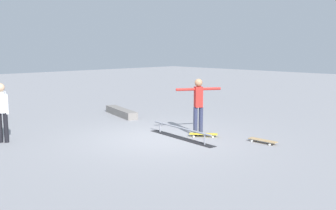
{
  "coord_description": "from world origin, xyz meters",
  "views": [
    {
      "loc": [
        -7.72,
        7.07,
        2.52
      ],
      "look_at": [
        -0.4,
        0.06,
        1.0
      ],
      "focal_mm": 40.81,
      "sensor_mm": 36.0,
      "label": 1
    }
  ],
  "objects_px": {
    "grind_rail": "(181,134)",
    "bystander_white_shirt": "(2,109)",
    "loose_skateboard_natural": "(263,140)",
    "skateboard_main": "(203,134)",
    "skater_main": "(198,103)",
    "skate_ledge": "(121,112)"
  },
  "relations": [
    {
      "from": "grind_rail",
      "to": "bystander_white_shirt",
      "type": "height_order",
      "value": "bystander_white_shirt"
    },
    {
      "from": "grind_rail",
      "to": "loose_skateboard_natural",
      "type": "height_order",
      "value": "grind_rail"
    },
    {
      "from": "skate_ledge",
      "to": "skateboard_main",
      "type": "xyz_separation_m",
      "value": [
        -4.4,
        0.37,
        -0.06
      ]
    },
    {
      "from": "grind_rail",
      "to": "skateboard_main",
      "type": "bearing_deg",
      "value": -111.61
    },
    {
      "from": "skate_ledge",
      "to": "bystander_white_shirt",
      "type": "height_order",
      "value": "bystander_white_shirt"
    },
    {
      "from": "skater_main",
      "to": "grind_rail",
      "type": "bearing_deg",
      "value": 21.38
    },
    {
      "from": "skateboard_main",
      "to": "bystander_white_shirt",
      "type": "xyz_separation_m",
      "value": [
        3.28,
        4.39,
        0.83
      ]
    },
    {
      "from": "grind_rail",
      "to": "skateboard_main",
      "type": "height_order",
      "value": "grind_rail"
    },
    {
      "from": "skater_main",
      "to": "loose_skateboard_natural",
      "type": "height_order",
      "value": "skater_main"
    },
    {
      "from": "bystander_white_shirt",
      "to": "loose_skateboard_natural",
      "type": "distance_m",
      "value": 7.01
    },
    {
      "from": "skate_ledge",
      "to": "skater_main",
      "type": "height_order",
      "value": "skater_main"
    },
    {
      "from": "bystander_white_shirt",
      "to": "skate_ledge",
      "type": "bearing_deg",
      "value": 56.57
    },
    {
      "from": "skate_ledge",
      "to": "skater_main",
      "type": "bearing_deg",
      "value": 175.11
    },
    {
      "from": "skate_ledge",
      "to": "skateboard_main",
      "type": "bearing_deg",
      "value": 175.18
    },
    {
      "from": "grind_rail",
      "to": "skate_ledge",
      "type": "xyz_separation_m",
      "value": [
        4.09,
        -0.98,
        -0.01
      ]
    },
    {
      "from": "loose_skateboard_natural",
      "to": "bystander_white_shirt",
      "type": "bearing_deg",
      "value": 44.32
    },
    {
      "from": "bystander_white_shirt",
      "to": "skateboard_main",
      "type": "bearing_deg",
      "value": 6.51
    },
    {
      "from": "grind_rail",
      "to": "skateboard_main",
      "type": "distance_m",
      "value": 0.69
    },
    {
      "from": "skateboard_main",
      "to": "loose_skateboard_natural",
      "type": "bearing_deg",
      "value": -19.34
    },
    {
      "from": "skater_main",
      "to": "bystander_white_shirt",
      "type": "xyz_separation_m",
      "value": [
        3.06,
        4.4,
        -0.06
      ]
    },
    {
      "from": "grind_rail",
      "to": "skater_main",
      "type": "bearing_deg",
      "value": -92.76
    },
    {
      "from": "skate_ledge",
      "to": "skater_main",
      "type": "distance_m",
      "value": 4.28
    }
  ]
}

